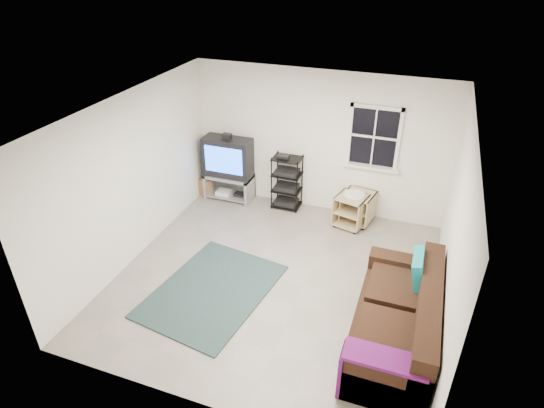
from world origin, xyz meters
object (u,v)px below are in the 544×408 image
at_px(sofa, 398,322).
at_px(side_table_right, 358,205).
at_px(side_table_left, 352,209).
at_px(tv_unit, 228,164).
at_px(av_rack, 287,185).

bearing_deg(sofa, side_table_right, 110.07).
distance_m(side_table_left, side_table_right, 0.19).
distance_m(tv_unit, side_table_left, 2.48).
height_order(side_table_left, side_table_right, side_table_right).
relative_size(side_table_left, sofa, 0.28).
xyz_separation_m(tv_unit, av_rack, (1.16, 0.04, -0.28)).
xyz_separation_m(av_rack, side_table_right, (1.36, -0.04, -0.13)).
height_order(side_table_right, sofa, sofa).
bearing_deg(av_rack, side_table_left, -9.12).
height_order(av_rack, side_table_right, av_rack).
distance_m(side_table_left, sofa, 2.78).
bearing_deg(side_table_right, av_rack, 178.32).
relative_size(tv_unit, side_table_right, 2.22).
xyz_separation_m(tv_unit, sofa, (3.52, -2.72, -0.39)).
height_order(tv_unit, side_table_left, tv_unit).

